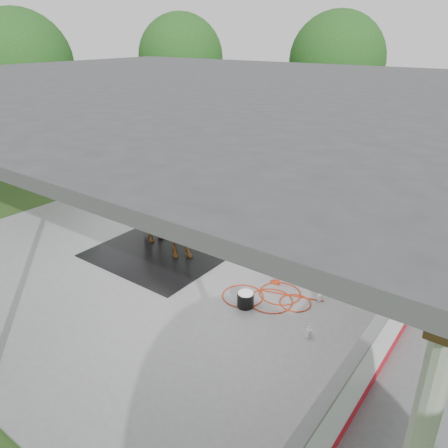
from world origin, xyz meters
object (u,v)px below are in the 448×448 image
Objects in this scene: dasher_board at (399,313)px; horse at (160,213)px; wash_bucket at (245,299)px; handler at (282,241)px.

dasher_board is 5.54m from horse.
dasher_board is at bearing 15.12° from wash_bucket.
horse is 3.10m from wash_bucket.
horse is 1.26× the size of handler.
wash_bucket is (-0.06, -1.22, -0.78)m from handler.
dasher_board is at bearing -79.44° from horse.
dasher_board reaches higher than wash_bucket.
horse is 3.00m from handler.
wash_bucket is at bearing -93.24° from horse.
horse is 7.20× the size of wash_bucket.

